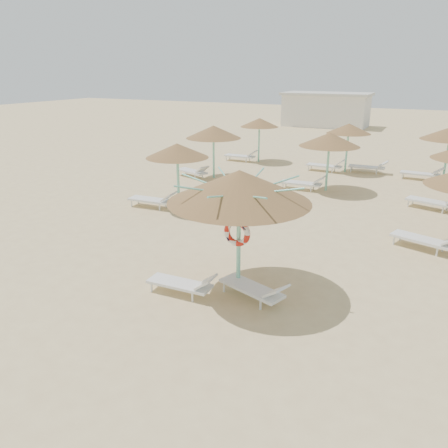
% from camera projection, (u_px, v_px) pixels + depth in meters
% --- Properties ---
extents(ground, '(120.00, 120.00, 0.00)m').
position_uv_depth(ground, '(225.00, 281.00, 11.76)').
color(ground, '#D7BB83').
rests_on(ground, ground).
extents(main_palapa, '(3.51, 3.51, 3.15)m').
position_uv_depth(main_palapa, '(239.00, 187.00, 10.45)').
color(main_palapa, '#7BD5BA').
rests_on(main_palapa, ground).
extents(lounger_main_a, '(1.81, 0.59, 0.65)m').
position_uv_depth(lounger_main_a, '(184.00, 284.00, 10.96)').
color(lounger_main_a, white).
rests_on(lounger_main_a, ground).
extents(lounger_main_b, '(1.95, 1.14, 0.68)m').
position_uv_depth(lounger_main_b, '(255.00, 289.00, 10.68)').
color(lounger_main_b, white).
rests_on(lounger_main_b, ground).
extents(palapa_field, '(19.53, 13.62, 2.72)m').
position_uv_depth(palapa_field, '(367.00, 146.00, 18.51)').
color(palapa_field, '#7BD5BA').
rests_on(palapa_field, ground).
extents(service_hut, '(8.40, 4.40, 3.25)m').
position_uv_depth(service_hut, '(326.00, 109.00, 43.29)').
color(service_hut, silver).
rests_on(service_hut, ground).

